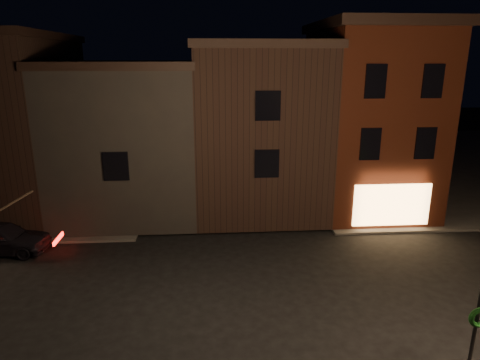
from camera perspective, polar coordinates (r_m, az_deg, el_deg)
name	(u,v)px	position (r m, az deg, el deg)	size (l,w,h in m)	color
ground	(246,291)	(17.09, 0.75, -14.59)	(120.00, 120.00, 0.00)	black
sidewalk_far_right	(455,161)	(41.58, 26.74, 2.28)	(30.00, 30.00, 0.12)	#2D2B28
corner_building	(370,117)	(26.07, 16.89, 8.06)	(6.50, 8.50, 10.50)	#41170B
row_building_a	(256,125)	(25.60, 2.12, 7.32)	(7.30, 10.30, 9.40)	black
row_building_b	(133,135)	(25.91, -14.12, 5.83)	(7.80, 10.30, 8.40)	black
row_building_c	(2,124)	(27.98, -29.11, 6.58)	(7.30, 10.30, 9.90)	black
parked_car_a	(0,238)	(22.66, -29.34, -6.73)	(1.74, 4.33, 1.48)	black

